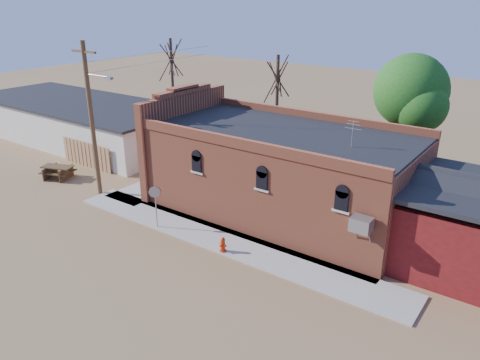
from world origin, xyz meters
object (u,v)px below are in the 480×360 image
Objects in this scene: brick_bar at (276,171)px; fire_hydrant at (223,244)px; utility_pole at (92,117)px; stop_sign at (155,196)px; picnic_table at (58,170)px; trash_barrel at (166,182)px.

fire_hydrant is (0.52, -5.50, -1.91)m from brick_bar.
utility_pole is at bearing -170.66° from fire_hydrant.
utility_pole is (-9.79, -4.29, 2.43)m from brick_bar.
picnic_table is at bearing 149.40° from stop_sign.
brick_bar reaches higher than picnic_table.
brick_bar is 6.78× the size of picnic_table.
fire_hydrant is 0.32× the size of stop_sign.
brick_bar is 1.82× the size of utility_pole.
brick_bar is 7.35m from trash_barrel.
fire_hydrant is 14.74m from picnic_table.
trash_barrel is (-7.46, 3.91, 0.10)m from fire_hydrant.
trash_barrel is at bearing 43.54° from utility_pole.
trash_barrel is at bearing 168.38° from fire_hydrant.
picnic_table reaches higher than fire_hydrant.
fire_hydrant is 8.42m from trash_barrel.
utility_pole reaches higher than stop_sign.
picnic_table is at bearing -160.02° from trash_barrel.
utility_pole is 3.72× the size of picnic_table.
picnic_table is at bearing -168.98° from fire_hydrant.
fire_hydrant is 0.29× the size of picnic_table.
picnic_table is (-14.16, -4.22, -1.79)m from brick_bar.
picnic_table is (-14.68, 1.28, 0.12)m from fire_hydrant.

